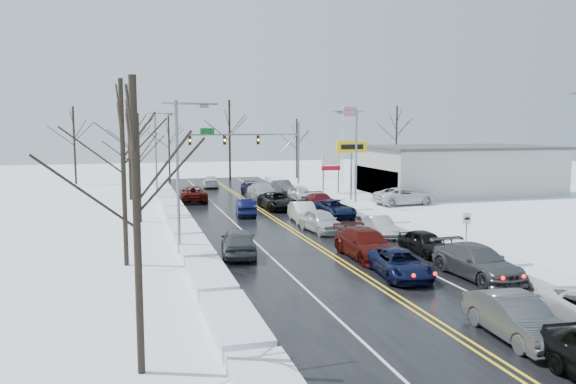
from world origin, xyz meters
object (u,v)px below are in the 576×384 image
object	(u,v)px
flagpole	(344,138)
dealership_building	(457,170)
tires_plus_sign	(352,151)
oncoming_car_0	(246,215)
traffic_signal_mast	(258,143)

from	to	relation	value
flagpole	dealership_building	bearing A→B (deg)	-53.73
tires_plus_sign	oncoming_car_0	bearing A→B (deg)	-150.27
flagpole	dealership_building	xyz separation A→B (m)	(8.80, -12.00, -3.27)
tires_plus_sign	dealership_building	bearing A→B (deg)	8.47
tires_plus_sign	flagpole	world-z (taller)	flagpole
oncoming_car_0	flagpole	bearing A→B (deg)	-121.59
traffic_signal_mast	dealership_building	xyz separation A→B (m)	(20.53, -9.99, -2.82)
traffic_signal_mast	flagpole	distance (m)	11.90
traffic_signal_mast	oncoming_car_0	xyz separation A→B (m)	(-5.35, -19.08, -5.48)
traffic_signal_mast	flagpole	size ratio (longest dim) A/B	1.33
tires_plus_sign	dealership_building	size ratio (longest dim) A/B	0.29
traffic_signal_mast	tires_plus_sign	distance (m)	13.92
traffic_signal_mast	tires_plus_sign	bearing A→B (deg)	-59.54
tires_plus_sign	traffic_signal_mast	bearing A→B (deg)	120.46
tires_plus_sign	dealership_building	world-z (taller)	tires_plus_sign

